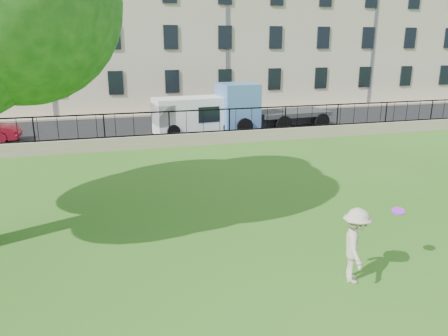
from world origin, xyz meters
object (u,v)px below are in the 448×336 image
object	(u,v)px
blue_truck	(272,106)
frisbee	(398,211)
white_van	(197,115)
man	(356,245)

from	to	relation	value
blue_truck	frisbee	bearing A→B (deg)	-106.58
frisbee	white_van	size ratio (longest dim) A/B	0.06
frisbee	white_van	distance (m)	16.21
frisbee	white_van	bearing A→B (deg)	92.85
man	white_van	distance (m)	16.35
white_van	blue_truck	xyz separation A→B (m)	(4.50, -0.00, 0.35)
man	white_van	size ratio (longest dim) A/B	0.35
frisbee	white_van	world-z (taller)	white_van
white_van	blue_truck	bearing A→B (deg)	-5.97
frisbee	white_van	xyz separation A→B (m)	(-0.81, 16.19, -0.41)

